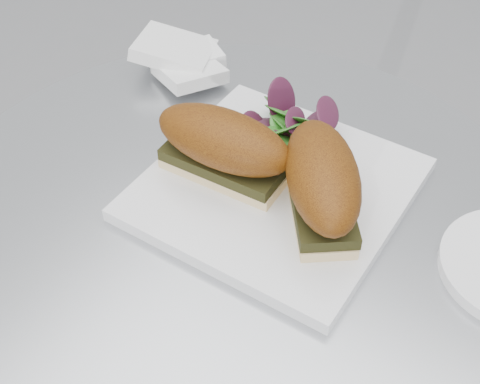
% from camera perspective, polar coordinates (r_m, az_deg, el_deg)
% --- Properties ---
extents(table, '(0.70, 0.70, 0.73)m').
position_cam_1_polar(table, '(0.92, -0.62, -12.77)').
color(table, silver).
rests_on(table, ground).
extents(plate, '(0.28, 0.28, 0.02)m').
position_cam_1_polar(plate, '(0.75, 3.07, 0.28)').
color(plate, white).
rests_on(plate, table).
extents(sandwich_left, '(0.17, 0.08, 0.08)m').
position_cam_1_polar(sandwich_left, '(0.73, -1.43, 4.00)').
color(sandwich_left, beige).
rests_on(sandwich_left, plate).
extents(sandwich_right, '(0.16, 0.18, 0.08)m').
position_cam_1_polar(sandwich_right, '(0.69, 6.99, 0.91)').
color(sandwich_right, beige).
rests_on(sandwich_right, plate).
extents(salad, '(0.12, 0.12, 0.05)m').
position_cam_1_polar(salad, '(0.79, 4.21, 6.34)').
color(salad, '#3A7C28').
rests_on(salad, plate).
extents(napkin, '(0.14, 0.14, 0.02)m').
position_cam_1_polar(napkin, '(0.93, -4.92, 10.47)').
color(napkin, white).
rests_on(napkin, table).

